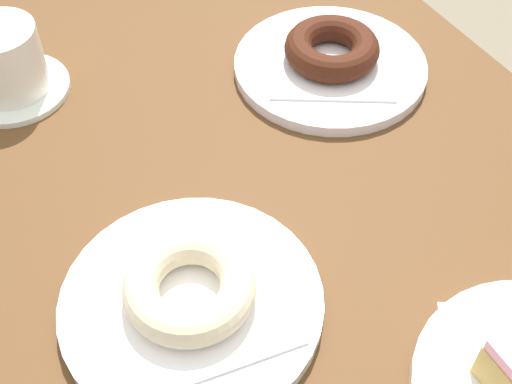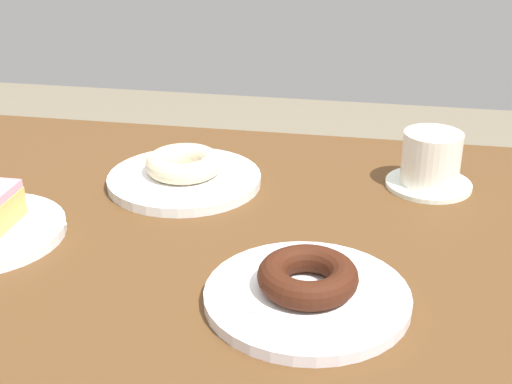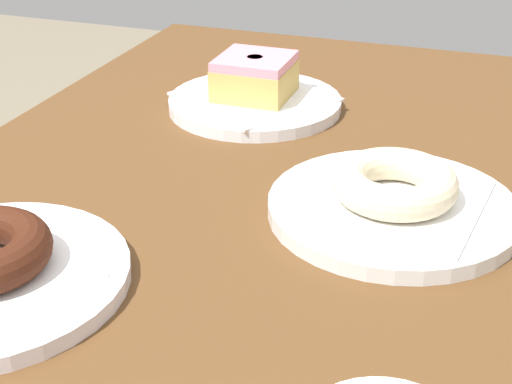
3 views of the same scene
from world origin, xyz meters
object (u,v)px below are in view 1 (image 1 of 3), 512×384
(plate_sugar_ring, at_px, (192,303))
(coffee_cup, at_px, (5,63))
(plate_chocolate_ring, at_px, (330,66))
(donut_chocolate_ring, at_px, (332,48))
(donut_sugar_ring, at_px, (189,286))

(plate_sugar_ring, relative_size, coffee_cup, 1.81)
(plate_chocolate_ring, bearing_deg, plate_sugar_ring, -52.19)
(plate_sugar_ring, distance_m, coffee_cup, 0.35)
(donut_chocolate_ring, bearing_deg, plate_chocolate_ring, -90.00)
(donut_chocolate_ring, distance_m, donut_sugar_ring, 0.34)
(plate_chocolate_ring, distance_m, donut_sugar_ring, 0.34)
(plate_chocolate_ring, xyz_separation_m, donut_chocolate_ring, (0.00, 0.00, 0.02))
(plate_sugar_ring, bearing_deg, plate_chocolate_ring, 127.81)
(plate_sugar_ring, distance_m, donut_sugar_ring, 0.03)
(donut_chocolate_ring, height_order, plate_sugar_ring, donut_chocolate_ring)
(donut_sugar_ring, bearing_deg, coffee_cup, -170.88)
(donut_chocolate_ring, height_order, coffee_cup, coffee_cup)
(plate_chocolate_ring, relative_size, coffee_cup, 1.79)
(donut_chocolate_ring, xyz_separation_m, coffee_cup, (-0.14, -0.33, 0.01))
(coffee_cup, bearing_deg, plate_chocolate_ring, 67.34)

